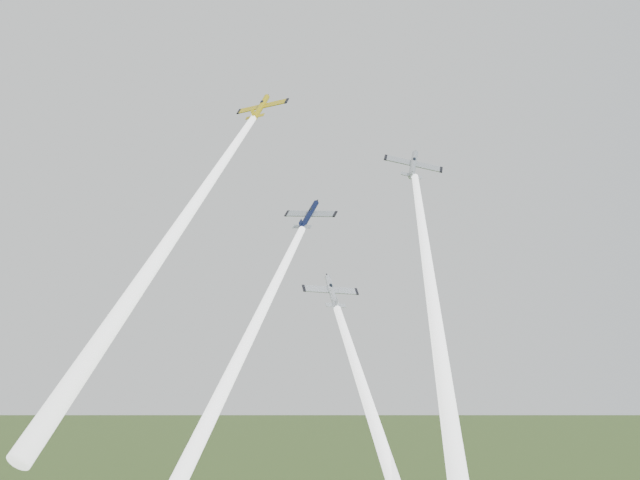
{
  "coord_description": "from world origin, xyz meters",
  "views": [
    {
      "loc": [
        3.85,
        -108.59,
        77.57
      ],
      "look_at": [
        0.0,
        -6.0,
        92.0
      ],
      "focal_mm": 45.0,
      "sensor_mm": 36.0,
      "label": 1
    }
  ],
  "objects_px": {
    "plane_yellow": "(261,107)",
    "plane_navy": "(309,215)",
    "plane_silver_right": "(413,165)",
    "plane_silver_low": "(332,292)"
  },
  "relations": [
    {
      "from": "plane_yellow",
      "to": "plane_navy",
      "type": "relative_size",
      "value": 1.09
    },
    {
      "from": "plane_silver_right",
      "to": "plane_silver_low",
      "type": "bearing_deg",
      "value": -136.54
    },
    {
      "from": "plane_navy",
      "to": "plane_silver_right",
      "type": "bearing_deg",
      "value": 36.19
    },
    {
      "from": "plane_silver_right",
      "to": "plane_navy",
      "type": "bearing_deg",
      "value": -165.53
    },
    {
      "from": "plane_yellow",
      "to": "plane_silver_right",
      "type": "distance_m",
      "value": 24.38
    },
    {
      "from": "plane_yellow",
      "to": "plane_silver_low",
      "type": "bearing_deg",
      "value": -29.0
    },
    {
      "from": "plane_navy",
      "to": "plane_silver_low",
      "type": "relative_size",
      "value": 1.04
    },
    {
      "from": "plane_yellow",
      "to": "plane_silver_low",
      "type": "distance_m",
      "value": 33.23
    },
    {
      "from": "plane_yellow",
      "to": "plane_silver_right",
      "type": "bearing_deg",
      "value": 16.87
    },
    {
      "from": "plane_yellow",
      "to": "plane_silver_right",
      "type": "relative_size",
      "value": 0.98
    }
  ]
}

